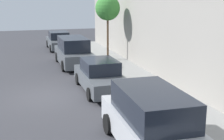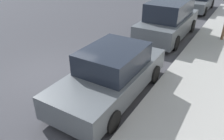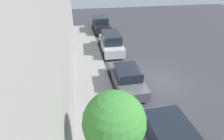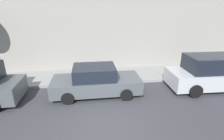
{
  "view_description": "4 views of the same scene",
  "coord_description": "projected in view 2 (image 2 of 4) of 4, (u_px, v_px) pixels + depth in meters",
  "views": [
    {
      "loc": [
        -1.34,
        -14.21,
        4.59
      ],
      "look_at": [
        3.04,
        0.19,
        1.0
      ],
      "focal_mm": 50.0,
      "sensor_mm": 36.0,
      "label": 1
    },
    {
      "loc": [
        5.48,
        -4.76,
        4.03
      ],
      "look_at": [
        2.58,
        -0.03,
        1.0
      ],
      "focal_mm": 35.0,
      "sensor_mm": 36.0,
      "label": 2
    },
    {
      "loc": [
        5.48,
        10.2,
        7.28
      ],
      "look_at": [
        3.34,
        -0.59,
        1.0
      ],
      "focal_mm": 28.0,
      "sensor_mm": 36.0,
      "label": 3
    },
    {
      "loc": [
        -5.85,
        0.45,
        4.34
      ],
      "look_at": [
        3.27,
        -0.73,
        1.0
      ],
      "focal_mm": 28.0,
      "sensor_mm": 36.0,
      "label": 4
    }
  ],
  "objects": [
    {
      "name": "ground_plane",
      "position": [
        53.0,
        76.0,
        8.0
      ],
      "size": [
        60.0,
        60.0,
        0.0
      ],
      "primitive_type": "plane",
      "color": "#38383D"
    },
    {
      "name": "parked_sedan_third",
      "position": [
        112.0,
        74.0,
        6.69
      ],
      "size": [
        1.92,
        4.51,
        1.54
      ],
      "color": "#4C5156",
      "rests_on": "ground_plane"
    },
    {
      "name": "sidewalk",
      "position": [
        184.0,
        121.0,
        5.77
      ],
      "size": [
        2.58,
        32.0,
        0.15
      ],
      "color": "gray",
      "rests_on": "ground_plane"
    },
    {
      "name": "parked_minivan_fourth",
      "position": [
        169.0,
        20.0,
        11.24
      ],
      "size": [
        2.02,
        4.91,
        1.9
      ],
      "color": "#4C5156",
      "rests_on": "ground_plane"
    },
    {
      "name": "parked_sedan_fifth",
      "position": [
        198.0,
        1.0,
        16.58
      ],
      "size": [
        1.92,
        4.51,
        1.54
      ],
      "color": "#4C5156",
      "rests_on": "ground_plane"
    }
  ]
}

